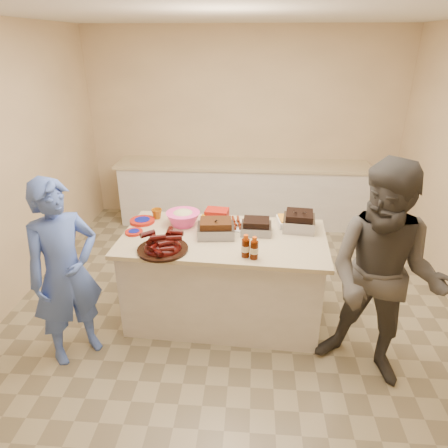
# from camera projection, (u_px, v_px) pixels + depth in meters

# --- Properties ---
(room) EXTENTS (4.50, 5.00, 2.70)m
(room) POSITION_uv_depth(u_px,v_px,m) (234.00, 309.00, 4.06)
(room) COLOR beige
(room) RESTS_ON ground
(back_counter) EXTENTS (3.60, 0.64, 0.90)m
(back_counter) POSITION_uv_depth(u_px,v_px,m) (242.00, 193.00, 5.87)
(back_counter) COLOR silver
(back_counter) RESTS_ON ground
(island) EXTENTS (1.90, 1.07, 0.88)m
(island) POSITION_uv_depth(u_px,v_px,m) (224.00, 315.00, 3.98)
(island) COLOR silver
(island) RESTS_ON ground
(rib_platter) EXTENTS (0.52, 0.52, 0.17)m
(rib_platter) POSITION_uv_depth(u_px,v_px,m) (163.00, 250.00, 3.37)
(rib_platter) COLOR #390705
(rib_platter) RESTS_ON island
(pulled_pork_tray) EXTENTS (0.35, 0.28, 0.10)m
(pulled_pork_tray) POSITION_uv_depth(u_px,v_px,m) (216.00, 236.00, 3.62)
(pulled_pork_tray) COLOR #47230F
(pulled_pork_tray) RESTS_ON island
(brisket_tray) EXTENTS (0.28, 0.24, 0.08)m
(brisket_tray) POSITION_uv_depth(u_px,v_px,m) (256.00, 233.00, 3.68)
(brisket_tray) COLOR black
(brisket_tray) RESTS_ON island
(roasting_pan) EXTENTS (0.32, 0.32, 0.12)m
(roasting_pan) POSITION_uv_depth(u_px,v_px,m) (298.00, 229.00, 3.75)
(roasting_pan) COLOR gray
(roasting_pan) RESTS_ON island
(coleslaw_bowl) EXTENTS (0.34, 0.34, 0.22)m
(coleslaw_bowl) POSITION_uv_depth(u_px,v_px,m) (183.00, 225.00, 3.84)
(coleslaw_bowl) COLOR #FF3F9A
(coleslaw_bowl) RESTS_ON island
(sausage_plate) EXTENTS (0.33, 0.33, 0.05)m
(sausage_plate) POSITION_uv_depth(u_px,v_px,m) (239.00, 227.00, 3.80)
(sausage_plate) COLOR silver
(sausage_plate) RESTS_ON island
(mac_cheese_dish) EXTENTS (0.34, 0.27, 0.08)m
(mac_cheese_dish) POSITION_uv_depth(u_px,v_px,m) (294.00, 225.00, 3.84)
(mac_cheese_dish) COLOR #FFA91E
(mac_cheese_dish) RESTS_ON island
(bbq_bottle_a) EXTENTS (0.07, 0.07, 0.19)m
(bbq_bottle_a) POSITION_uv_depth(u_px,v_px,m) (254.00, 258.00, 3.24)
(bbq_bottle_a) COLOR #3F1302
(bbq_bottle_a) RESTS_ON island
(bbq_bottle_b) EXTENTS (0.07, 0.07, 0.20)m
(bbq_bottle_b) POSITION_uv_depth(u_px,v_px,m) (245.00, 257.00, 3.27)
(bbq_bottle_b) COLOR #3F1302
(bbq_bottle_b) RESTS_ON island
(mustard_bottle) EXTENTS (0.04, 0.04, 0.11)m
(mustard_bottle) POSITION_uv_depth(u_px,v_px,m) (203.00, 224.00, 3.86)
(mustard_bottle) COLOR #EFA700
(mustard_bottle) RESTS_ON island
(sauce_bowl) EXTENTS (0.14, 0.05, 0.14)m
(sauce_bowl) POSITION_uv_depth(u_px,v_px,m) (231.00, 227.00, 3.80)
(sauce_bowl) COLOR silver
(sauce_bowl) RESTS_ON island
(plate_stack_large) EXTENTS (0.25, 0.25, 0.03)m
(plate_stack_large) POSITION_uv_depth(u_px,v_px,m) (142.00, 222.00, 3.89)
(plate_stack_large) COLOR #A5190E
(plate_stack_large) RESTS_ON island
(plate_stack_small) EXTENTS (0.17, 0.17, 0.02)m
(plate_stack_small) POSITION_uv_depth(u_px,v_px,m) (134.00, 233.00, 3.67)
(plate_stack_small) COLOR #A5190E
(plate_stack_small) RESTS_ON island
(plastic_cup) EXTENTS (0.11, 0.10, 0.11)m
(plastic_cup) POSITION_uv_depth(u_px,v_px,m) (157.00, 218.00, 3.98)
(plastic_cup) COLOR #A35A0C
(plastic_cup) RESTS_ON island
(basket_stack) EXTENTS (0.24, 0.19, 0.11)m
(basket_stack) POSITION_uv_depth(u_px,v_px,m) (217.00, 220.00, 3.95)
(basket_stack) COLOR #A5190E
(basket_stack) RESTS_ON island
(guest_blue) EXTENTS (1.54, 1.53, 0.38)m
(guest_blue) POSITION_uv_depth(u_px,v_px,m) (80.00, 351.00, 3.52)
(guest_blue) COLOR #4968CA
(guest_blue) RESTS_ON ground
(guest_gray) EXTENTS (1.64, 1.99, 0.68)m
(guest_gray) POSITION_uv_depth(u_px,v_px,m) (365.00, 371.00, 3.30)
(guest_gray) COLOR #4E4B46
(guest_gray) RESTS_ON ground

